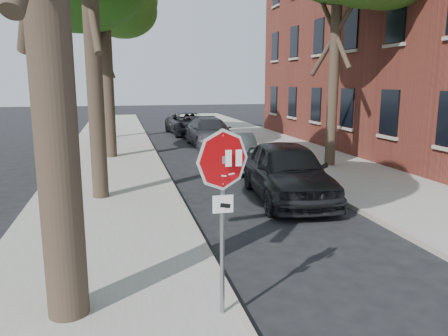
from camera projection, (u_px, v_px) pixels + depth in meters
The scene contains 11 objects.
ground at pixel (269, 314), 6.34m from camera, with size 120.00×120.00×0.00m, color black.
sidewalk_left at pixel (108, 166), 17.21m from camera, with size 4.00×55.00×0.12m, color gray.
sidewalk_right at pixel (308, 158), 19.15m from camera, with size 4.00×55.00×0.12m, color gray.
curb_left at pixel (161, 164), 17.68m from camera, with size 0.12×55.00×0.13m, color #9E9384.
curb_right at pixel (264, 160), 18.68m from camera, with size 0.12×55.00×0.13m, color #9E9384.
stop_sign at pixel (223, 187), 5.78m from camera, with size 0.76×0.34×2.61m.
tree_far at pixel (101, 12), 24.47m from camera, with size 5.29×4.91×9.33m.
car_a at pixel (287, 171), 12.44m from camera, with size 1.96×4.87×1.66m, color black.
car_b at pixel (235, 151), 17.00m from camera, with size 1.44×4.14×1.36m, color gray.
car_c at pixel (210, 132), 22.90m from camera, with size 2.05×5.05×1.46m, color #4E4C51.
car_d at pixel (189, 124), 27.94m from camera, with size 2.33×5.06×1.41m, color black.
Camera 1 is at (-1.99, -5.50, 3.31)m, focal length 35.00 mm.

